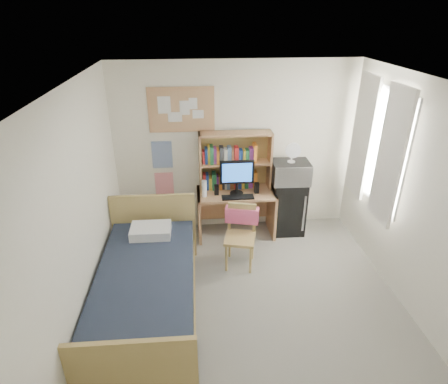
{
  "coord_description": "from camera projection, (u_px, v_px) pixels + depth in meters",
  "views": [
    {
      "loc": [
        -0.67,
        -3.22,
        3.21
      ],
      "look_at": [
        -0.25,
        1.2,
        1.03
      ],
      "focal_mm": 30.0,
      "sensor_mm": 36.0,
      "label": 1
    }
  ],
  "objects": [
    {
      "name": "hoodie",
      "position": [
        242.0,
        215.0,
        5.1
      ],
      "size": [
        0.47,
        0.24,
        0.22
      ],
      "primitive_type": "cube",
      "rotation": [
        0.0,
        0.0,
        -0.24
      ],
      "color": "#EF5B88",
      "rests_on": "desk_chair"
    },
    {
      "name": "pillow",
      "position": [
        151.0,
        231.0,
        4.77
      ],
      "size": [
        0.51,
        0.36,
        0.12
      ],
      "primitive_type": "cube",
      "rotation": [
        0.0,
        0.0,
        -0.02
      ],
      "color": "white",
      "rests_on": "bed"
    },
    {
      "name": "floor",
      "position": [
        255.0,
        316.0,
        4.35
      ],
      "size": [
        3.6,
        4.2,
        0.02
      ],
      "primitive_type": "cube",
      "color": "gray",
      "rests_on": "ground"
    },
    {
      "name": "water_bottle",
      "position": [
        204.0,
        189.0,
        5.44
      ],
      "size": [
        0.07,
        0.07,
        0.25
      ],
      "primitive_type": "cylinder",
      "rotation": [
        0.0,
        0.0,
        0.0
      ],
      "color": "white",
      "rests_on": "desk"
    },
    {
      "name": "wall_back",
      "position": [
        235.0,
        149.0,
        5.65
      ],
      "size": [
        3.6,
        0.04,
        2.6
      ],
      "primitive_type": "cube",
      "color": "white",
      "rests_on": "floor"
    },
    {
      "name": "curtain_right",
      "position": [
        362.0,
        137.0,
        5.22
      ],
      "size": [
        0.04,
        0.55,
        1.7
      ],
      "primitive_type": "cube",
      "color": "white",
      "rests_on": "wall_right"
    },
    {
      "name": "speaker_right",
      "position": [
        257.0,
        188.0,
        5.56
      ],
      "size": [
        0.07,
        0.07,
        0.16
      ],
      "primitive_type": "cube",
      "rotation": [
        0.0,
        0.0,
        0.0
      ],
      "color": "black",
      "rests_on": "desk"
    },
    {
      "name": "desk_fan",
      "position": [
        292.0,
        153.0,
        5.45
      ],
      "size": [
        0.23,
        0.23,
        0.28
      ],
      "primitive_type": "cylinder",
      "rotation": [
        0.0,
        0.0,
        -0.03
      ],
      "color": "white",
      "rests_on": "microwave"
    },
    {
      "name": "microwave",
      "position": [
        290.0,
        172.0,
        5.58
      ],
      "size": [
        0.56,
        0.43,
        0.32
      ],
      "primitive_type": "cube",
      "rotation": [
        0.0,
        0.0,
        -0.03
      ],
      "color": "#B6B6BB",
      "rests_on": "mini_fridge"
    },
    {
      "name": "desk_chair",
      "position": [
        240.0,
        238.0,
        5.03
      ],
      "size": [
        0.53,
        0.53,
        0.88
      ],
      "primitive_type": "cube",
      "rotation": [
        0.0,
        0.0,
        -0.24
      ],
      "color": "tan",
      "rests_on": "floor"
    },
    {
      "name": "curtain_left",
      "position": [
        390.0,
        157.0,
        4.5
      ],
      "size": [
        0.04,
        0.55,
        1.7
      ],
      "primitive_type": "cube",
      "color": "white",
      "rests_on": "wall_right"
    },
    {
      "name": "window_unit",
      "position": [
        377.0,
        146.0,
        4.86
      ],
      "size": [
        0.1,
        1.4,
        1.7
      ],
      "primitive_type": "cube",
      "color": "white",
      "rests_on": "wall_right"
    },
    {
      "name": "poster_wave",
      "position": [
        162.0,
        155.0,
        5.58
      ],
      "size": [
        0.3,
        0.01,
        0.42
      ],
      "primitive_type": "cube",
      "color": "#274C9D",
      "rests_on": "wall_back"
    },
    {
      "name": "keyboard",
      "position": [
        238.0,
        197.0,
        5.44
      ],
      "size": [
        0.47,
        0.15,
        0.02
      ],
      "primitive_type": "cube",
      "rotation": [
        0.0,
        0.0,
        0.0
      ],
      "color": "black",
      "rests_on": "desk"
    },
    {
      "name": "wall_left",
      "position": [
        77.0,
        228.0,
        3.63
      ],
      "size": [
        0.04,
        4.2,
        2.6
      ],
      "primitive_type": "cube",
      "color": "white",
      "rests_on": "floor"
    },
    {
      "name": "ceiling",
      "position": [
        266.0,
        88.0,
        3.2
      ],
      "size": [
        3.6,
        4.2,
        0.02
      ],
      "primitive_type": "cube",
      "color": "silver",
      "rests_on": "wall_back"
    },
    {
      "name": "poster_japan",
      "position": [
        164.0,
        183.0,
        5.78
      ],
      "size": [
        0.28,
        0.01,
        0.36
      ],
      "primitive_type": "cube",
      "color": "#E82940",
      "rests_on": "wall_back"
    },
    {
      "name": "monitor",
      "position": [
        237.0,
        177.0,
        5.45
      ],
      "size": [
        0.5,
        0.04,
        0.53
      ],
      "primitive_type": "cube",
      "rotation": [
        0.0,
        0.0,
        0.0
      ],
      "color": "black",
      "rests_on": "desk"
    },
    {
      "name": "mini_fridge",
      "position": [
        287.0,
        206.0,
        5.86
      ],
      "size": [
        0.52,
        0.52,
        0.86
      ],
      "primitive_type": "cube",
      "rotation": [
        0.0,
        0.0,
        -0.03
      ],
      "color": "black",
      "rests_on": "floor"
    },
    {
      "name": "speaker_left",
      "position": [
        216.0,
        190.0,
        5.51
      ],
      "size": [
        0.06,
        0.06,
        0.15
      ],
      "primitive_type": "cube",
      "rotation": [
        0.0,
        0.0,
        0.0
      ],
      "color": "black",
      "rests_on": "desk"
    },
    {
      "name": "bulletin_board",
      "position": [
        181.0,
        110.0,
        5.3
      ],
      "size": [
        0.94,
        0.03,
        0.64
      ],
      "primitive_type": "cube",
      "color": "tan",
      "rests_on": "wall_back"
    },
    {
      "name": "hutch",
      "position": [
        235.0,
        161.0,
        5.57
      ],
      "size": [
        1.07,
        0.28,
        0.88
      ],
      "primitive_type": "cube",
      "rotation": [
        0.0,
        0.0,
        0.0
      ],
      "color": "tan",
      "rests_on": "desk"
    },
    {
      "name": "desk",
      "position": [
        236.0,
        213.0,
        5.79
      ],
      "size": [
        1.17,
        0.59,
        0.73
      ],
      "primitive_type": "cube",
      "rotation": [
        0.0,
        0.0,
        0.0
      ],
      "color": "tan",
      "rests_on": "floor"
    },
    {
      "name": "bed",
      "position": [
        147.0,
        293.0,
        4.26
      ],
      "size": [
        1.13,
        2.21,
        0.6
      ],
      "primitive_type": "cube",
      "rotation": [
        0.0,
        0.0,
        -0.02
      ],
      "color": "#1B2230",
      "rests_on": "floor"
    },
    {
      "name": "wall_right",
      "position": [
        429.0,
        211.0,
        3.93
      ],
      "size": [
        0.04,
        4.2,
        2.6
      ],
      "primitive_type": "cube",
      "color": "white",
      "rests_on": "floor"
    }
  ]
}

